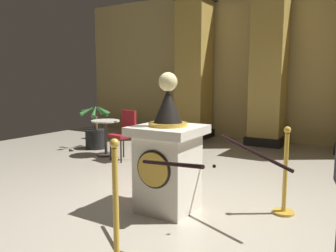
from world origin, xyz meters
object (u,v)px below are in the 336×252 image
(pedestal_clock, at_px, (168,158))
(stanchion_near, at_px, (116,220))
(cafe_table, at_px, (106,133))
(cafe_chair_red, at_px, (125,130))
(stanchion_far, at_px, (285,184))
(potted_palm_left, at_px, (96,134))

(pedestal_clock, height_order, stanchion_near, pedestal_clock)
(pedestal_clock, bearing_deg, cafe_table, 144.86)
(stanchion_near, bearing_deg, cafe_chair_red, 127.26)
(stanchion_far, distance_m, cafe_table, 4.00)
(stanchion_near, distance_m, potted_palm_left, 4.92)
(stanchion_near, distance_m, cafe_chair_red, 3.72)
(stanchion_near, bearing_deg, pedestal_clock, 100.48)
(stanchion_near, relative_size, cafe_table, 1.46)
(potted_palm_left, bearing_deg, stanchion_near, -44.81)
(pedestal_clock, relative_size, cafe_table, 2.23)
(stanchion_far, relative_size, cafe_table, 1.40)
(potted_palm_left, height_order, cafe_table, potted_palm_left)
(pedestal_clock, xyz_separation_m, cafe_table, (-2.59, 1.83, -0.16))
(pedestal_clock, xyz_separation_m, stanchion_far, (1.21, 0.59, -0.27))
(stanchion_far, height_order, potted_palm_left, potted_palm_left)
(stanchion_far, height_order, cafe_table, stanchion_far)
(pedestal_clock, xyz_separation_m, cafe_chair_red, (-2.03, 1.75, -0.06))
(stanchion_near, xyz_separation_m, stanchion_far, (0.99, 1.80, -0.02))
(cafe_chair_red, bearing_deg, stanchion_near, -52.74)
(cafe_table, relative_size, cafe_chair_red, 0.76)
(stanchion_near, bearing_deg, potted_palm_left, 135.19)
(stanchion_near, relative_size, potted_palm_left, 1.03)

